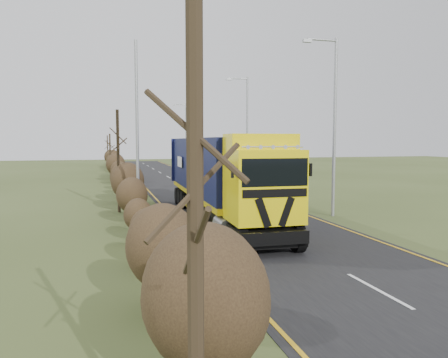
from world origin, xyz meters
TOP-DOWN VIEW (x-y plane):
  - ground at (0.00, 0.00)m, footprint 160.00×160.00m
  - road at (0.00, 10.00)m, footprint 8.00×120.00m
  - layby at (6.50, 20.00)m, footprint 6.00×18.00m
  - lane_markings at (0.00, 9.69)m, footprint 7.52×116.00m
  - hedgerow at (-6.00, 7.89)m, footprint 2.24×102.04m
  - lorry at (-1.45, -0.13)m, footprint 3.14×16.20m
  - car_red_hatchback at (4.85, 19.59)m, footprint 3.04×4.38m
  - car_blue_sedan at (8.46, 19.89)m, footprint 1.58×3.81m
  - streetlight_near at (4.91, -0.62)m, footprint 2.08×0.20m
  - streetlight_mid at (5.66, 16.76)m, footprint 2.15×0.20m
  - streetlight_far at (5.66, 47.82)m, footprint 2.17×0.20m
  - left_pole at (-5.63, 0.67)m, footprint 0.16×0.16m
  - speed_sign at (4.20, 11.42)m, footprint 0.72×0.10m
  - warning_board at (4.37, 25.94)m, footprint 0.63×0.11m

SIDE VIEW (x-z plane):
  - ground at x=0.00m, z-range 0.00..0.00m
  - road at x=0.00m, z-range 0.00..0.02m
  - layby at x=6.50m, z-range 0.00..0.02m
  - lane_markings at x=0.00m, z-range 0.03..0.03m
  - car_blue_sedan at x=8.46m, z-range 0.00..1.23m
  - car_red_hatchback at x=4.85m, z-range 0.00..1.38m
  - warning_board at x=4.37m, z-range 0.15..1.80m
  - hedgerow at x=-6.00m, z-range -1.41..4.64m
  - speed_sign at x=4.20m, z-range 0.55..3.15m
  - lorry at x=-1.45m, z-range 0.30..4.80m
  - left_pole at x=-5.63m, z-range 0.00..9.35m
  - streetlight_near at x=4.91m, z-range 0.52..10.35m
  - streetlight_mid at x=5.66m, z-range 0.55..10.71m
  - streetlight_far at x=5.66m, z-range 0.56..10.80m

